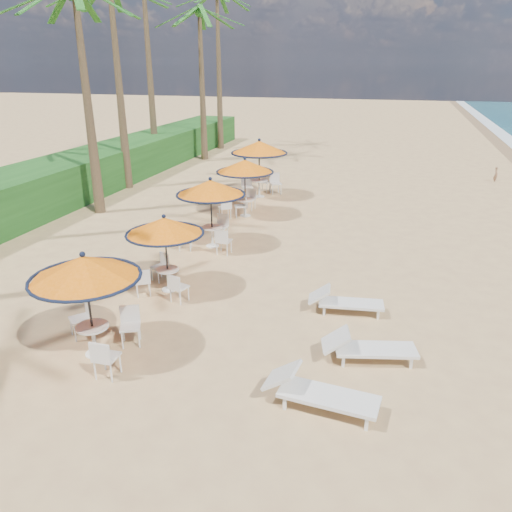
# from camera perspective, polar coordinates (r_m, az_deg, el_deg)

# --- Properties ---
(ground) EXTENTS (160.00, 160.00, 0.00)m
(ground) POSITION_cam_1_polar(r_m,az_deg,el_deg) (9.96, 7.89, -15.13)
(ground) COLOR tan
(ground) RESTS_ON ground
(scrub_hedge) EXTENTS (3.00, 40.00, 1.80)m
(scrub_hedge) POSITION_cam_1_polar(r_m,az_deg,el_deg) (24.34, -21.01, 8.12)
(scrub_hedge) COLOR #194716
(scrub_hedge) RESTS_ON ground
(station_0) EXTENTS (2.27, 2.27, 2.37)m
(station_0) POSITION_cam_1_polar(r_m,az_deg,el_deg) (10.72, -18.66, -2.65)
(station_0) COLOR black
(station_0) RESTS_ON ground
(station_1) EXTENTS (2.09, 2.09, 2.18)m
(station_1) POSITION_cam_1_polar(r_m,az_deg,el_deg) (13.40, -10.50, 2.29)
(station_1) COLOR black
(station_1) RESTS_ON ground
(station_2) EXTENTS (2.30, 2.30, 2.40)m
(station_2) POSITION_cam_1_polar(r_m,az_deg,el_deg) (16.55, -5.22, 6.80)
(station_2) COLOR black
(station_2) RESTS_ON ground
(station_3) EXTENTS (2.30, 2.37, 2.40)m
(station_3) POSITION_cam_1_polar(r_m,az_deg,el_deg) (20.03, -1.41, 9.43)
(station_3) COLOR black
(station_3) RESTS_ON ground
(station_4) EXTENTS (2.57, 2.57, 2.68)m
(station_4) POSITION_cam_1_polar(r_m,az_deg,el_deg) (23.08, 0.44, 11.55)
(station_4) COLOR black
(station_4) RESTS_ON ground
(lounger_near) EXTENTS (2.14, 0.86, 0.75)m
(lounger_near) POSITION_cam_1_polar(r_m,az_deg,el_deg) (9.36, 6.98, -15.11)
(lounger_near) COLOR silver
(lounger_near) RESTS_ON ground
(lounger_mid) EXTENTS (2.05, 1.06, 0.70)m
(lounger_mid) POSITION_cam_1_polar(r_m,az_deg,el_deg) (10.82, 12.46, -10.13)
(lounger_mid) COLOR silver
(lounger_mid) RESTS_ON ground
(lounger_far) EXTENTS (1.92, 0.81, 0.67)m
(lounger_far) POSITION_cam_1_polar(r_m,az_deg,el_deg) (12.68, 9.95, -5.10)
(lounger_far) COLOR silver
(lounger_far) RESTS_ON ground
(palm_3) EXTENTS (5.00, 5.00, 8.47)m
(palm_3) POSITION_cam_1_polar(r_m,az_deg,el_deg) (21.24, -19.85, 25.16)
(palm_3) COLOR brown
(palm_3) RESTS_ON ground
(palm_4) EXTENTS (5.00, 5.00, 9.20)m
(palm_4) POSITION_cam_1_polar(r_m,az_deg,el_deg) (25.46, -16.24, 26.27)
(palm_4) COLOR brown
(palm_4) RESTS_ON ground
(palm_6) EXTENTS (5.00, 5.00, 8.83)m
(palm_6) POSITION_cam_1_polar(r_m,az_deg,el_deg) (32.47, -6.45, 25.06)
(palm_6) COLOR brown
(palm_6) RESTS_ON ground
(palm_7) EXTENTS (5.00, 5.00, 10.23)m
(palm_7) POSITION_cam_1_polar(r_m,az_deg,el_deg) (36.79, -4.45, 26.73)
(palm_7) COLOR brown
(palm_7) RESTS_ON ground
(person) EXTENTS (0.23, 0.33, 0.84)m
(person) POSITION_cam_1_polar(r_m,az_deg,el_deg) (29.16, 25.74, 8.46)
(person) COLOR #986C4D
(person) RESTS_ON ground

